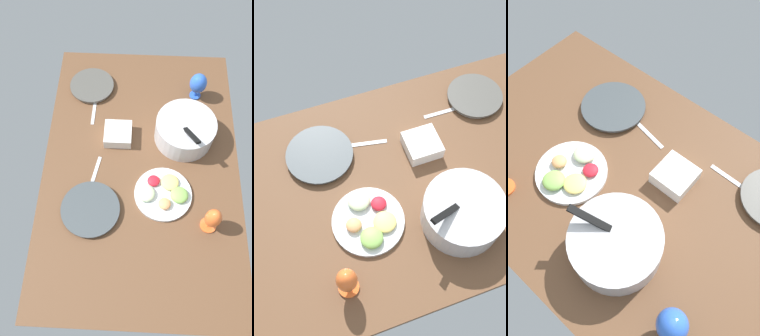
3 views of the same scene
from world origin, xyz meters
The scene contains 9 objects.
ground_plane centered at (0.00, 0.00, -2.00)cm, with size 160.00×104.00×4.00cm, color brown.
dinner_plate_left centered at (-51.63, -30.95, 1.40)cm, with size 26.16×26.16×2.69cm.
dinner_plate_right centered at (26.52, -24.48, 1.39)cm, with size 29.37×29.37×2.67cm.
mixing_bowl centered at (-18.67, 22.80, 7.51)cm, with size 32.78×31.94×21.34cm.
fruit_platter centered at (16.26, 11.53, 1.84)cm, with size 29.21×29.21×5.23cm.
hurricane_glass_orange centered at (31.62, 33.55, 10.34)cm, with size 7.95×7.95×17.84cm.
square_bowl_white centered at (-16.99, -13.25, 3.57)cm, with size 14.78×14.78×6.41cm.
fork_by_left_plate centered at (-33.73, -28.33, 0.30)cm, with size 18.00×1.80×0.60cm, color silver.
fork_by_right_plate centered at (4.94, -23.93, 0.30)cm, with size 18.00×1.80×0.60cm, color silver.
Camera 2 is at (31.62, 67.75, 150.84)cm, focal length 42.56 mm.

